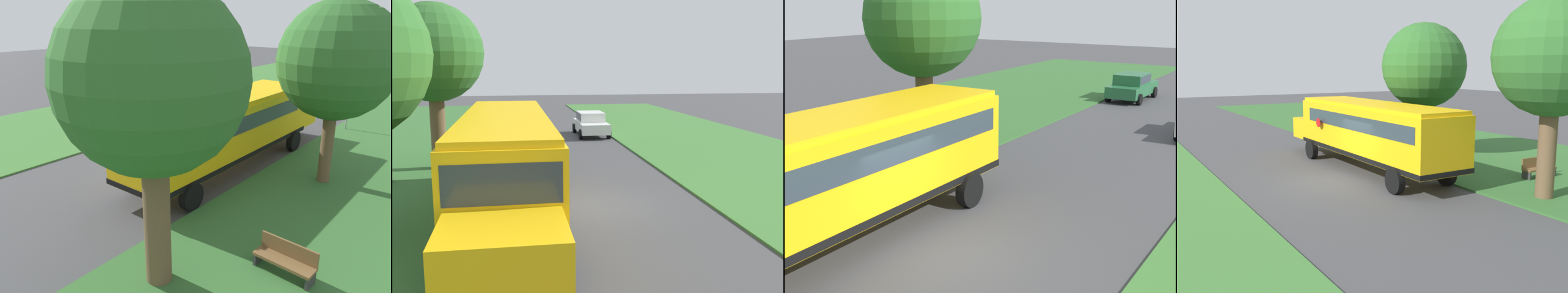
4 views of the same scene
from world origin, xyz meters
The scene contains 7 objects.
ground_plane centered at (0.00, 0.00, 0.00)m, with size 120.00×120.00×0.00m, color #424244.
grass_verge centered at (-10.00, 0.00, 0.04)m, with size 12.00×80.00×0.08m, color #33662D.
school_bus centered at (-2.54, -1.04, 1.92)m, with size 2.84×12.42×3.16m.
oak_tree_beside_bus centered at (-6.57, -2.20, 4.92)m, with size 4.36×4.36×7.01m.
oak_tree_roadside_mid centered at (-5.43, 6.33, 5.08)m, with size 4.21×4.21×7.23m.
stop_sign centered at (-4.60, -10.18, 1.74)m, with size 0.08×0.68×2.74m.
park_bench centered at (-7.91, 4.10, 0.47)m, with size 1.62×0.57×0.92m.
Camera 4 is at (8.07, 16.91, 4.76)m, focal length 42.00 mm.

